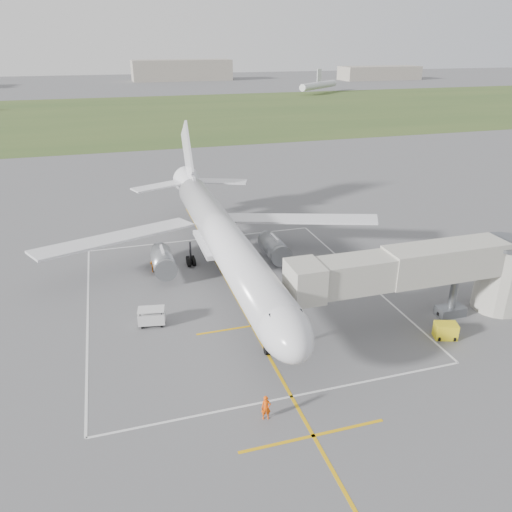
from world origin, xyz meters
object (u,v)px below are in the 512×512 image
object	(u,v)px
gpu_unit	(446,331)
ramp_worker_wing	(153,264)
jet_bridge	(436,272)
ramp_worker_nose	(266,408)
airliner	(223,238)
baggage_cart	(152,317)

from	to	relation	value
gpu_unit	ramp_worker_wing	size ratio (longest dim) A/B	1.16
jet_bridge	ramp_worker_nose	world-z (taller)	jet_bridge
airliner	ramp_worker_wing	distance (m)	8.52
ramp_worker_nose	ramp_worker_wing	world-z (taller)	ramp_worker_wing
ramp_worker_wing	airliner	bearing A→B (deg)	-175.54
baggage_cart	ramp_worker_nose	xyz separation A→B (m)	(6.03, -14.33, 0.07)
airliner	gpu_unit	distance (m)	23.36
gpu_unit	baggage_cart	world-z (taller)	baggage_cart
airliner	gpu_unit	world-z (taller)	airliner
jet_bridge	ramp_worker_nose	distance (m)	20.24
ramp_worker_nose	airliner	bearing A→B (deg)	96.36
jet_bridge	ramp_worker_wing	world-z (taller)	jet_bridge
jet_bridge	ramp_worker_wing	xyz separation A→B (m)	(-22.82, 17.45, -3.83)
baggage_cart	ramp_worker_nose	distance (m)	15.55
airliner	baggage_cart	xyz separation A→B (m)	(-8.45, -8.01, -3.57)
jet_bridge	ramp_worker_nose	bearing A→B (deg)	-155.96
airliner	baggage_cart	distance (m)	12.18
airliner	jet_bridge	world-z (taller)	airliner
jet_bridge	baggage_cart	bearing A→B (deg)	165.53
ramp_worker_nose	ramp_worker_wing	bearing A→B (deg)	112.92
gpu_unit	airliner	bearing A→B (deg)	149.50
baggage_cart	gpu_unit	bearing A→B (deg)	-11.72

